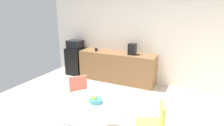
% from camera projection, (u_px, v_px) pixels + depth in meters
% --- Properties ---
extents(wall_back, '(6.00, 0.10, 2.60)m').
position_uv_depth(wall_back, '(139.00, 39.00, 5.73)').
color(wall_back, silver).
rests_on(wall_back, ground_plane).
extents(counter_block, '(2.36, 0.60, 0.90)m').
position_uv_depth(counter_block, '(117.00, 67.00, 5.90)').
color(counter_block, brown).
rests_on(counter_block, ground_plane).
extents(mini_fridge, '(0.54, 0.54, 0.90)m').
position_uv_depth(mini_fridge, '(76.00, 61.00, 6.53)').
color(mini_fridge, black).
rests_on(mini_fridge, ground_plane).
extents(microwave, '(0.48, 0.38, 0.26)m').
position_uv_depth(microwave, '(75.00, 44.00, 6.36)').
color(microwave, black).
rests_on(microwave, mini_fridge).
extents(round_table, '(1.20, 1.20, 0.74)m').
position_uv_depth(round_table, '(92.00, 111.00, 3.12)').
color(round_table, silver).
rests_on(round_table, ground_plane).
extents(chair_yellow, '(0.53, 0.53, 0.83)m').
position_uv_depth(chair_yellow, '(156.00, 121.00, 3.01)').
color(chair_yellow, silver).
rests_on(chair_yellow, ground_plane).
extents(chair_coral, '(0.59, 0.59, 0.83)m').
position_uv_depth(chair_coral, '(79.00, 91.00, 4.06)').
color(chair_coral, silver).
rests_on(chair_coral, ground_plane).
extents(fruit_bowl, '(0.22, 0.22, 0.11)m').
position_uv_depth(fruit_bowl, '(95.00, 100.00, 3.13)').
color(fruit_bowl, teal).
rests_on(fruit_bowl, round_table).
extents(mug_white, '(0.13, 0.08, 0.09)m').
position_uv_depth(mug_white, '(96.00, 50.00, 5.97)').
color(mug_white, black).
rests_on(mug_white, counter_block).
extents(coffee_maker, '(0.20, 0.24, 0.32)m').
position_uv_depth(coffee_maker, '(132.00, 49.00, 5.53)').
color(coffee_maker, black).
rests_on(coffee_maker, counter_block).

